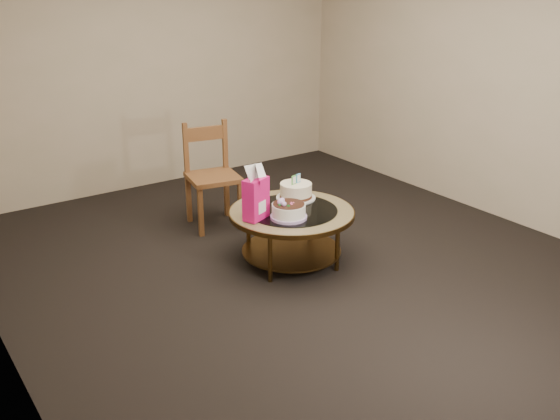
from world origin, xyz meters
TOP-DOWN VIEW (x-y plane):
  - ground at (0.00, 0.00)m, footprint 5.00×5.00m
  - room_walls at (0.00, 0.00)m, footprint 4.52×5.02m
  - coffee_table at (0.00, -0.00)m, footprint 1.02×1.02m
  - decorated_cake at (-0.13, -0.13)m, footprint 0.29×0.29m
  - cream_cake at (0.18, 0.19)m, footprint 0.33×0.33m
  - gift_bag at (-0.34, 0.01)m, footprint 0.24×0.21m
  - pillar_candle at (-0.10, 0.29)m, footprint 0.14×0.14m
  - dining_chair at (-0.14, 1.08)m, footprint 0.52×0.52m

SIDE VIEW (x-z plane):
  - ground at x=0.00m, z-range 0.00..0.00m
  - coffee_table at x=0.00m, z-range 0.15..0.61m
  - dining_chair at x=-0.14m, z-range 0.01..0.97m
  - pillar_candle at x=-0.10m, z-range 0.44..0.54m
  - decorated_cake at x=-0.13m, z-range 0.43..0.60m
  - cream_cake at x=0.18m, z-range 0.42..0.63m
  - gift_bag at x=-0.34m, z-range 0.46..0.88m
  - room_walls at x=0.00m, z-range 0.24..2.85m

